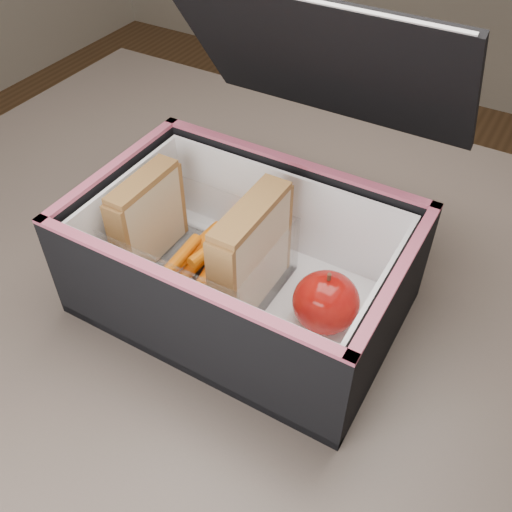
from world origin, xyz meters
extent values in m
cube|color=brown|center=(0.00, 0.00, 0.73)|extent=(1.20, 0.80, 0.03)
cube|color=#382D26|center=(-0.55, 0.35, 0.36)|extent=(0.05, 0.05, 0.72)
cube|color=black|center=(-0.07, 0.13, 0.95)|extent=(0.31, 0.12, 0.17)
cube|color=#D3B389|center=(-0.19, -0.03, 0.81)|extent=(0.01, 0.09, 0.09)
cube|color=#BF6368|center=(-0.19, -0.03, 0.81)|extent=(0.01, 0.09, 0.09)
cube|color=#D3B389|center=(-0.18, -0.03, 0.81)|extent=(0.01, 0.09, 0.09)
cube|color=brown|center=(-0.19, -0.03, 0.86)|extent=(0.03, 0.09, 0.01)
cube|color=#D3B389|center=(-0.07, -0.03, 0.82)|extent=(0.01, 0.10, 0.11)
cube|color=#BF6368|center=(-0.06, -0.03, 0.82)|extent=(0.01, 0.10, 0.10)
cube|color=#D3B389|center=(-0.05, -0.03, 0.82)|extent=(0.01, 0.10, 0.11)
cube|color=brown|center=(-0.06, -0.03, 0.88)|extent=(0.03, 0.10, 0.01)
cylinder|color=orange|center=(-0.13, -0.01, 0.77)|extent=(0.02, 0.10, 0.01)
cylinder|color=orange|center=(-0.14, -0.01, 0.79)|extent=(0.02, 0.10, 0.01)
cylinder|color=orange|center=(-0.14, -0.06, 0.80)|extent=(0.02, 0.10, 0.01)
cylinder|color=orange|center=(-0.13, -0.01, 0.77)|extent=(0.02, 0.10, 0.01)
cylinder|color=orange|center=(-0.14, -0.02, 0.79)|extent=(0.02, 0.10, 0.01)
cylinder|color=orange|center=(-0.11, 0.00, 0.80)|extent=(0.03, 0.10, 0.01)
cylinder|color=orange|center=(-0.12, -0.01, 0.77)|extent=(0.03, 0.10, 0.01)
cube|color=white|center=(0.02, -0.03, 0.77)|extent=(0.08, 0.08, 0.01)
ellipsoid|color=#860607|center=(0.02, -0.03, 0.80)|extent=(0.08, 0.08, 0.06)
cylinder|color=#4B2B1B|center=(0.02, -0.03, 0.84)|extent=(0.01, 0.01, 0.01)
camera|label=1|loc=(0.15, -0.38, 1.20)|focal=40.00mm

